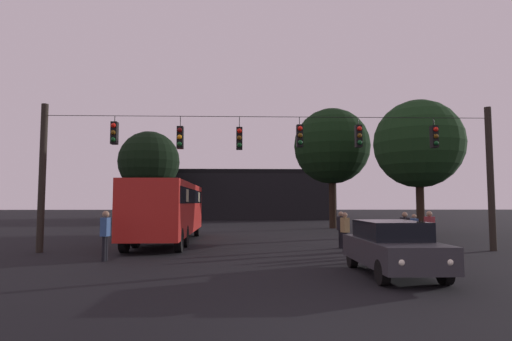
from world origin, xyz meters
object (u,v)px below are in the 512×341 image
(pedestrian_crossing_center, at_px, (341,228))
(pedestrian_near_bus, at_px, (414,229))
(pedestrian_trailing, at_px, (345,230))
(car_near_right, at_px, (392,247))
(pedestrian_crossing_left, at_px, (405,229))
(tree_behind_building, at_px, (149,162))
(city_bus, at_px, (168,206))
(pedestrian_far_side, at_px, (430,229))
(tree_left_silhouette, at_px, (418,144))
(pedestrian_crossing_right, at_px, (105,232))
(tree_right_far, at_px, (332,146))

(pedestrian_crossing_center, bearing_deg, pedestrian_near_bus, 2.42)
(pedestrian_trailing, bearing_deg, car_near_right, -89.93)
(pedestrian_crossing_left, height_order, tree_behind_building, tree_behind_building)
(car_near_right, height_order, pedestrian_crossing_left, pedestrian_crossing_left)
(city_bus, xyz_separation_m, pedestrian_far_side, (11.47, -4.63, -0.90))
(tree_left_silhouette, bearing_deg, pedestrian_near_bus, -115.18)
(city_bus, relative_size, tree_left_silhouette, 1.28)
(pedestrian_crossing_left, relative_size, tree_left_silhouette, 0.19)
(city_bus, bearing_deg, tree_left_silhouette, 17.38)
(pedestrian_crossing_left, distance_m, pedestrian_far_side, 0.96)
(pedestrian_near_bus, bearing_deg, car_near_right, -116.91)
(pedestrian_crossing_left, bearing_deg, tree_behind_building, 121.99)
(pedestrian_crossing_right, bearing_deg, pedestrian_crossing_center, 22.25)
(pedestrian_far_side, distance_m, tree_right_far, 17.08)
(pedestrian_crossing_left, height_order, pedestrian_crossing_right, pedestrian_crossing_right)
(city_bus, xyz_separation_m, pedestrian_crossing_center, (8.22, -2.89, -0.94))
(pedestrian_trailing, distance_m, pedestrian_far_side, 3.42)
(city_bus, relative_size, pedestrian_near_bus, 7.24)
(pedestrian_far_side, relative_size, tree_right_far, 0.18)
(pedestrian_near_bus, xyz_separation_m, tree_left_silhouette, (3.52, 7.49, 4.95))
(pedestrian_crossing_right, relative_size, tree_left_silhouette, 0.20)
(car_near_right, bearing_deg, pedestrian_near_bus, 63.09)
(pedestrian_trailing, bearing_deg, pedestrian_crossing_center, 83.75)
(pedestrian_near_bus, relative_size, pedestrian_trailing, 0.93)
(pedestrian_crossing_left, relative_size, pedestrian_crossing_right, 0.94)
(city_bus, height_order, pedestrian_crossing_right, city_bus)
(pedestrian_crossing_right, relative_size, pedestrian_near_bus, 1.15)
(car_near_right, distance_m, pedestrian_crossing_right, 9.59)
(pedestrian_crossing_right, bearing_deg, tree_right_far, 56.63)
(pedestrian_far_side, height_order, tree_behind_building, tree_behind_building)
(car_near_right, bearing_deg, pedestrian_crossing_right, 161.49)
(pedestrian_crossing_left, distance_m, tree_right_far, 16.84)
(car_near_right, height_order, tree_left_silhouette, tree_left_silhouette)
(car_near_right, bearing_deg, pedestrian_trailing, 90.07)
(pedestrian_crossing_left, relative_size, tree_behind_building, 0.17)
(tree_behind_building, relative_size, tree_right_far, 0.99)
(pedestrian_trailing, distance_m, tree_left_silhouette, 12.41)
(pedestrian_crossing_center, distance_m, pedestrian_far_side, 3.69)
(tree_behind_building, bearing_deg, pedestrian_near_bus, -54.71)
(tree_left_silhouette, xyz_separation_m, tree_right_far, (-4.17, 6.77, 0.74))
(pedestrian_far_side, bearing_deg, tree_right_far, 91.82)
(city_bus, distance_m, tree_left_silhouette, 16.34)
(car_near_right, relative_size, tree_behind_building, 0.46)
(tree_left_silhouette, bearing_deg, pedestrian_crossing_right, -144.76)
(pedestrian_near_bus, bearing_deg, pedestrian_crossing_left, -123.30)
(tree_left_silhouette, distance_m, tree_right_far, 7.99)
(pedestrian_crossing_left, height_order, pedestrian_far_side, pedestrian_far_side)
(city_bus, height_order, tree_behind_building, tree_behind_building)
(pedestrian_crossing_left, height_order, tree_left_silhouette, tree_left_silhouette)
(car_near_right, xyz_separation_m, pedestrian_far_side, (3.39, 5.08, 0.17))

